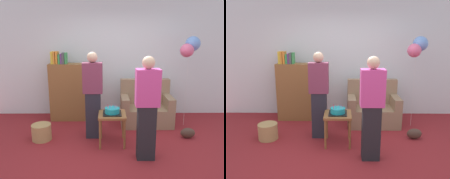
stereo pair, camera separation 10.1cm
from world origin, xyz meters
TOP-DOWN VIEW (x-y plane):
  - ground_plane at (0.00, 0.00)m, footprint 8.00×8.00m
  - wall_back at (0.00, 2.05)m, footprint 6.00×0.10m
  - couch at (0.62, 1.35)m, footprint 1.10×0.70m
  - bookshelf at (-1.14, 1.63)m, footprint 0.80×0.36m
  - side_table at (-0.14, 0.37)m, footprint 0.48×0.48m
  - birthday_cake at (-0.14, 0.37)m, footprint 0.32×0.32m
  - person_blowing_candles at (-0.49, 0.66)m, footprint 0.36×0.22m
  - person_holding_cake at (0.39, -0.14)m, footprint 0.36×0.22m
  - wicker_basket at (-1.46, 0.54)m, footprint 0.36×0.36m
  - handbag at (1.31, 0.58)m, footprint 0.28×0.14m
  - balloon_bunch at (1.47, 1.25)m, footprint 0.44×0.39m

SIDE VIEW (x-z plane):
  - ground_plane at x=0.00m, z-range 0.00..0.00m
  - handbag at x=1.31m, z-range 0.00..0.20m
  - wicker_basket at x=-1.46m, z-range 0.00..0.30m
  - couch at x=0.62m, z-range -0.14..0.82m
  - side_table at x=-0.14m, z-range 0.20..0.77m
  - birthday_cake at x=-0.14m, z-range 0.54..0.71m
  - bookshelf at x=-1.14m, z-range -0.11..1.47m
  - person_blowing_candles at x=-0.49m, z-range 0.02..1.65m
  - person_holding_cake at x=0.39m, z-range 0.02..1.65m
  - wall_back at x=0.00m, z-range 0.00..2.70m
  - balloon_bunch at x=1.47m, z-range 0.74..2.64m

